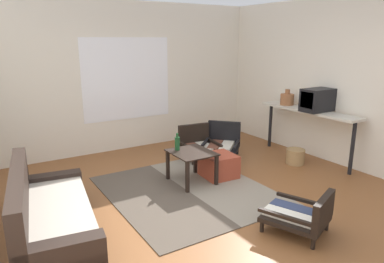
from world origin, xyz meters
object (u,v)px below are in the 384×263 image
(crt_television, at_px, (318,100))
(glass_bottle, at_px, (177,143))
(armchair_corner, at_px, (222,142))
(coffee_table, at_px, (192,158))
(armchair_striped_foreground, at_px, (302,215))
(clay_vase, at_px, (287,99))
(wicker_basket, at_px, (295,156))
(couch, at_px, (48,216))
(ottoman_orange, at_px, (219,166))
(console_shelf, at_px, (308,115))
(armchair_by_window, at_px, (198,144))

(crt_television, relative_size, glass_bottle, 2.17)
(armchair_corner, xyz_separation_m, glass_bottle, (-1.23, -0.56, 0.32))
(coffee_table, relative_size, armchair_striped_foreground, 0.80)
(clay_vase, distance_m, wicker_basket, 1.10)
(couch, relative_size, armchair_striped_foreground, 2.45)
(ottoman_orange, xyz_separation_m, glass_bottle, (-0.59, 0.22, 0.40))
(ottoman_orange, height_order, console_shelf, console_shelf)
(wicker_basket, bearing_deg, armchair_striped_foreground, -136.23)
(armchair_corner, relative_size, glass_bottle, 3.40)
(ottoman_orange, xyz_separation_m, wicker_basket, (1.44, -0.21, -0.05))
(armchair_corner, bearing_deg, coffee_table, -145.98)
(couch, relative_size, glass_bottle, 7.71)
(crt_television, height_order, glass_bottle, crt_television)
(console_shelf, bearing_deg, clay_vase, 90.00)
(coffee_table, bearing_deg, glass_bottle, 124.23)
(armchair_by_window, height_order, armchair_corner, armchair_corner)
(ottoman_orange, xyz_separation_m, clay_vase, (1.78, 0.39, 0.81))
(armchair_corner, relative_size, wicker_basket, 2.82)
(clay_vase, bearing_deg, armchair_striped_foreground, -132.57)
(armchair_striped_foreground, distance_m, ottoman_orange, 1.78)
(armchair_by_window, distance_m, wicker_basket, 1.67)
(armchair_striped_foreground, xyz_separation_m, glass_bottle, (-0.39, 1.99, 0.36))
(glass_bottle, bearing_deg, crt_television, -12.00)
(console_shelf, xyz_separation_m, crt_television, (-0.00, -0.17, 0.29))
(coffee_table, relative_size, glass_bottle, 2.53)
(armchair_striped_foreground, relative_size, crt_television, 1.45)
(armchair_corner, height_order, console_shelf, console_shelf)
(armchair_striped_foreground, height_order, ottoman_orange, armchair_striped_foreground)
(coffee_table, height_order, crt_television, crt_television)
(crt_television, xyz_separation_m, wicker_basket, (-0.34, 0.08, -0.94))
(glass_bottle, bearing_deg, console_shelf, -8.02)
(couch, height_order, armchair_striped_foreground, couch)
(armchair_by_window, height_order, clay_vase, clay_vase)
(clay_vase, relative_size, glass_bottle, 1.11)
(console_shelf, height_order, glass_bottle, console_shelf)
(armchair_by_window, distance_m, crt_television, 2.13)
(armchair_by_window, distance_m, console_shelf, 1.95)
(coffee_table, distance_m, armchair_corner, 1.34)
(armchair_by_window, bearing_deg, couch, -154.18)
(armchair_by_window, distance_m, clay_vase, 1.81)
(coffee_table, bearing_deg, couch, -168.31)
(clay_vase, bearing_deg, armchair_by_window, 160.52)
(coffee_table, relative_size, console_shelf, 0.34)
(coffee_table, relative_size, ottoman_orange, 1.35)
(crt_television, distance_m, wicker_basket, 1.00)
(armchair_striped_foreground, xyz_separation_m, ottoman_orange, (0.20, 1.77, -0.04))
(glass_bottle, bearing_deg, clay_vase, 3.94)
(couch, bearing_deg, glass_bottle, 17.67)
(coffee_table, relative_size, clay_vase, 2.27)
(wicker_basket, bearing_deg, coffee_table, 172.82)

